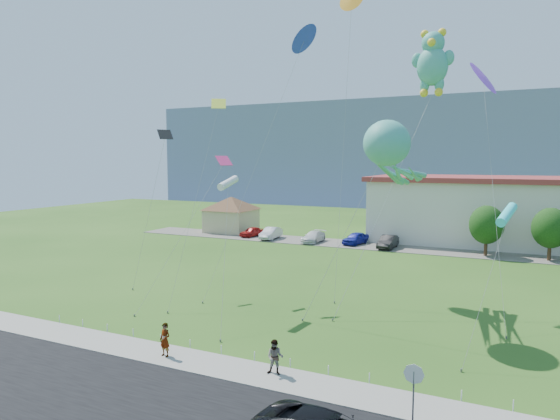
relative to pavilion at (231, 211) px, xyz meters
The scene contains 27 objects.
ground 45.05m from the pavilion, 57.72° to the right, with size 160.00×160.00×0.00m, color #285016.
road 51.97m from the pavilion, 62.45° to the right, with size 80.00×8.00×0.06m, color black.
sidewalk 47.39m from the pavilion, 59.50° to the right, with size 80.00×2.50×0.10m, color gray.
parking_strip 24.37m from the pavilion, ahead, with size 70.00×6.00×0.06m, color #59544C.
hill_ridge 85.96m from the pavilion, 73.69° to the left, with size 160.00×50.00×25.00m, color slate.
pavilion is the anchor object (origin of this frame).
stop_sign 53.90m from the pavilion, 51.56° to the right, with size 0.80×0.07×2.50m.
rope_fence 46.13m from the pavilion, 58.59° to the right, with size 26.05×0.05×0.50m.
tree_near 34.24m from the pavilion, ahead, with size 3.60×3.60×5.47m.
tree_mid 40.20m from the pavilion, ahead, with size 3.60×3.60×5.47m.
pedestrian_left 45.89m from the pavilion, 63.27° to the right, with size 0.64×0.42×1.75m, color gray.
pedestrian_right 48.54m from the pavilion, 56.54° to the right, with size 0.81×0.63×1.67m, color gray.
parked_car_red 6.20m from the pavilion, 30.93° to the right, with size 1.50×3.72×1.27m, color #AB1715.
parked_car_silver 9.24m from the pavilion, 24.39° to the right, with size 1.57×4.50×1.48m, color #BABBC1.
parked_car_white 14.78m from the pavilion, 14.88° to the right, with size 1.88×4.63×1.34m, color silver.
parked_car_blue 19.65m from the pavilion, ahead, with size 1.71×4.26×1.45m, color #1B2298.
parked_car_black 23.92m from the pavilion, ahead, with size 1.57×4.49×1.48m, color black.
octopus_kite 42.21m from the pavilion, 44.81° to the right, with size 6.20×8.55×12.69m.
teddy_bear_kite 40.36m from the pavilion, 35.43° to the right, with size 5.79×10.80×19.88m.
small_kite_purple 41.70m from the pavilion, 30.39° to the right, with size 3.40×11.21×17.10m.
small_kite_blue 34.55m from the pavilion, 47.86° to the right, with size 4.70×10.31×20.79m.
small_kite_yellow 34.39m from the pavilion, 61.22° to the right, with size 1.29×7.42×14.97m.
small_kite_orange 37.87m from the pavilion, 41.80° to the right, with size 1.94×6.94×23.62m.
small_kite_black 31.76m from the pavilion, 69.25° to the right, with size 2.16×3.32×12.73m.
small_kite_cyan 49.20m from the pavilion, 42.16° to the right, with size 1.94×4.46×7.88m.
small_kite_white 37.50m from the pavilion, 59.22° to the right, with size 3.33×7.14×9.13m.
small_kite_pink 33.93m from the pavilion, 60.99° to the right, with size 2.73×8.71×10.64m.
Camera 1 is at (12.76, -22.95, 10.24)m, focal length 32.00 mm.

